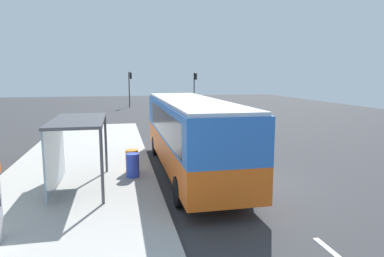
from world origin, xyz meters
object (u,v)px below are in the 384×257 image
object	(u,v)px
traffic_light_far_side	(130,84)
bus	(190,131)
sedan_near	(170,100)
bus_shelter	(70,136)
white_van	(189,104)
recycling_bin_blue	(133,165)
sedan_far	(177,104)
recycling_bin_orange	(132,161)
traffic_light_near_side	(195,84)

from	to	relation	value
traffic_light_far_side	bus	bearing A→B (deg)	-87.56
bus	traffic_light_far_side	bearing A→B (deg)	92.44
sedan_near	bus_shelter	xyz separation A→B (m)	(-8.71, -34.99, 1.31)
white_van	sedan_near	xyz separation A→B (m)	(0.10, 13.89, -0.55)
white_van	recycling_bin_blue	size ratio (longest dim) A/B	5.54
sedan_far	recycling_bin_blue	world-z (taller)	sedan_far
bus	bus_shelter	world-z (taller)	bus
bus	white_van	size ratio (longest dim) A/B	2.10
traffic_light_far_side	recycling_bin_orange	bearing A→B (deg)	-91.95
bus	recycling_bin_blue	bearing A→B (deg)	-165.56
bus	recycling_bin_orange	size ratio (longest dim) A/B	11.60
bus	sedan_near	world-z (taller)	bus
bus	recycling_bin_blue	size ratio (longest dim) A/B	11.60
white_van	sedan_near	world-z (taller)	white_van
recycling_bin_blue	bus_shelter	bearing A→B (deg)	-157.94
sedan_far	sedan_near	bearing A→B (deg)	89.98
recycling_bin_orange	traffic_light_far_side	bearing A→B (deg)	88.05
traffic_light_far_side	sedan_near	bearing A→B (deg)	10.36
recycling_bin_blue	traffic_light_near_side	size ratio (longest dim) A/B	0.21
recycling_bin_orange	traffic_light_near_side	world-z (taller)	traffic_light_near_side
recycling_bin_blue	bus	bearing A→B (deg)	14.44
sedan_near	bus	bearing A→B (deg)	-96.83
white_van	traffic_light_far_side	size ratio (longest dim) A/B	1.13
white_van	traffic_light_near_side	xyz separation A→B (m)	(3.31, 12.11, 1.70)
sedan_near	sedan_far	bearing A→B (deg)	-90.02
traffic_light_far_side	sedan_far	bearing A→B (deg)	-45.49
recycling_bin_blue	traffic_light_near_side	distance (m)	33.82
recycling_bin_blue	traffic_light_near_side	world-z (taller)	traffic_light_near_side
recycling_bin_orange	bus_shelter	size ratio (longest dim) A/B	0.24
bus	white_van	world-z (taller)	bus
traffic_light_far_side	bus_shelter	world-z (taller)	traffic_light_far_side
traffic_light_near_side	bus_shelter	distance (m)	35.29
sedan_far	traffic_light_near_side	bearing A→B (deg)	55.59
white_van	traffic_light_near_side	bearing A→B (deg)	74.73
recycling_bin_orange	traffic_light_far_side	world-z (taller)	traffic_light_far_side
traffic_light_far_side	recycling_bin_blue	bearing A→B (deg)	-91.91
recycling_bin_blue	recycling_bin_orange	size ratio (longest dim) A/B	1.00
sedan_near	recycling_bin_orange	bearing A→B (deg)	-101.01
recycling_bin_orange	bus	bearing A→B (deg)	-1.37
sedan_far	bus_shelter	distance (m)	29.85
recycling_bin_orange	traffic_light_far_side	xyz separation A→B (m)	(1.10, 32.41, 2.46)
bus	recycling_bin_orange	bearing A→B (deg)	178.63
white_van	recycling_bin_orange	world-z (taller)	white_van
bus	bus_shelter	bearing A→B (deg)	-161.89
traffic_light_far_side	bus_shelter	size ratio (longest dim) A/B	1.16
white_van	recycling_bin_orange	distance (m)	20.54
traffic_light_far_side	bus_shelter	distance (m)	34.18
recycling_bin_orange	bus_shelter	world-z (taller)	bus_shelter
recycling_bin_orange	traffic_light_far_side	distance (m)	32.52
sedan_far	bus	bearing A→B (deg)	-98.45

